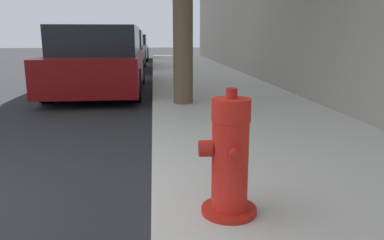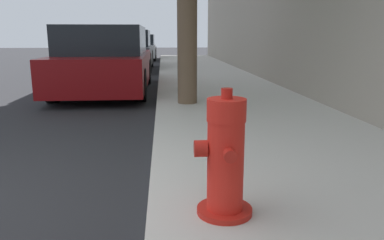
{
  "view_description": "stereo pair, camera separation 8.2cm",
  "coord_description": "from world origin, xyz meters",
  "px_view_note": "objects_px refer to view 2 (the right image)",
  "views": [
    {
      "loc": [
        1.67,
        -2.21,
        1.25
      ],
      "look_at": [
        2.02,
        1.16,
        0.49
      ],
      "focal_mm": 35.0,
      "sensor_mm": 36.0,
      "label": 1
    },
    {
      "loc": [
        1.76,
        -2.21,
        1.25
      ],
      "look_at": [
        2.02,
        1.16,
        0.49
      ],
      "focal_mm": 35.0,
      "sensor_mm": 36.0,
      "label": 2
    }
  ],
  "objects_px": {
    "parked_car_near": "(106,61)",
    "parked_car_mid": "(128,51)",
    "parked_car_far": "(139,48)",
    "fire_hydrant": "(225,159)"
  },
  "relations": [
    {
      "from": "fire_hydrant",
      "to": "parked_car_far",
      "type": "distance_m",
      "value": 18.32
    },
    {
      "from": "parked_car_mid",
      "to": "parked_car_far",
      "type": "xyz_separation_m",
      "value": [
        -0.01,
        6.2,
        -0.06
      ]
    },
    {
      "from": "parked_car_near",
      "to": "parked_car_mid",
      "type": "distance_m",
      "value": 5.63
    },
    {
      "from": "parked_car_far",
      "to": "parked_car_near",
      "type": "bearing_deg",
      "value": -89.94
    },
    {
      "from": "parked_car_near",
      "to": "parked_car_mid",
      "type": "bearing_deg",
      "value": 89.98
    },
    {
      "from": "fire_hydrant",
      "to": "parked_car_near",
      "type": "bearing_deg",
      "value": 104.35
    },
    {
      "from": "parked_car_near",
      "to": "parked_car_far",
      "type": "distance_m",
      "value": 11.83
    },
    {
      "from": "parked_car_near",
      "to": "parked_car_mid",
      "type": "xyz_separation_m",
      "value": [
        0.0,
        5.63,
        0.0
      ]
    },
    {
      "from": "parked_car_mid",
      "to": "parked_car_far",
      "type": "distance_m",
      "value": 6.2
    },
    {
      "from": "fire_hydrant",
      "to": "parked_car_near",
      "type": "relative_size",
      "value": 0.18
    }
  ]
}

